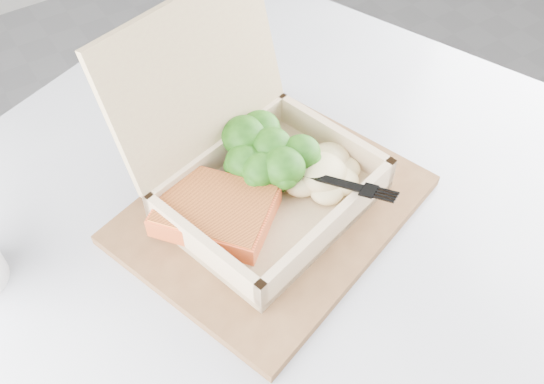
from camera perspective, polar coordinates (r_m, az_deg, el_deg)
cafe_table at (r=0.86m, az=1.09°, el=-9.96°), size 1.06×1.06×0.74m
serving_tray at (r=0.70m, az=0.05°, el=-1.62°), size 0.39×0.34×0.01m
takeout_container at (r=0.68m, az=-2.33°, el=3.34°), size 0.28×0.28×0.21m
salmon_fillet at (r=0.67m, az=-5.35°, el=-1.80°), size 0.15×0.15×0.03m
broccoli_pile at (r=0.71m, az=-0.08°, el=3.61°), size 0.12×0.12×0.04m
mashed_potatoes at (r=0.70m, az=4.69°, el=1.83°), size 0.10×0.08×0.03m
plastic_fork at (r=0.68m, az=3.47°, el=1.87°), size 0.07×0.13×0.03m
receipt at (r=0.80m, az=-7.91°, el=5.48°), size 0.08×0.15×0.00m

